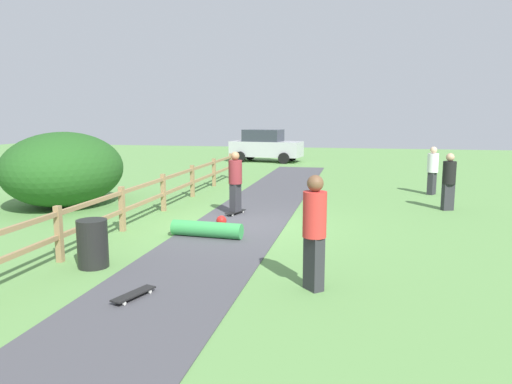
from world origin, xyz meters
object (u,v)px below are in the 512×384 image
(trash_bin, at_px, (93,244))
(skater_riding, at_px, (235,180))
(parked_car_silver, at_px, (265,146))
(bystander_black, at_px, (449,179))
(skater_fallen, at_px, (208,229))
(bush_large, at_px, (64,169))
(skateboard_loose, at_px, (134,294))
(bystander_white, at_px, (433,168))
(bystander_red, at_px, (314,227))

(trash_bin, distance_m, skater_riding, 5.41)
(skater_riding, height_order, parked_car_silver, parked_car_silver)
(bystander_black, xyz_separation_m, parked_car_silver, (-8.12, 13.73, 0.03))
(bystander_black, bearing_deg, skater_fallen, -142.72)
(skater_riding, distance_m, bystander_black, 6.31)
(trash_bin, bearing_deg, parked_car_silver, 91.98)
(bush_large, xyz_separation_m, bystander_black, (11.51, 1.72, -0.21))
(skater_riding, xyz_separation_m, bystander_black, (5.99, 1.98, -0.07))
(bush_large, relative_size, parked_car_silver, 0.94)
(skater_fallen, relative_size, skateboard_loose, 2.07)
(bystander_white, distance_m, bystander_black, 2.93)
(trash_bin, height_order, bystander_black, bystander_black)
(bush_large, xyz_separation_m, bystander_white, (11.45, 4.65, -0.21))
(skater_riding, xyz_separation_m, skateboard_loose, (0.05, -6.54, -0.92))
(trash_bin, relative_size, parked_car_silver, 0.21)
(skater_fallen, distance_m, parked_car_silver, 18.43)
(bystander_white, xyz_separation_m, bystander_red, (-3.22, -10.44, 0.11))
(bystander_white, bearing_deg, skater_riding, -140.41)
(bush_large, distance_m, skater_riding, 5.53)
(bystander_red, bearing_deg, bystander_white, 72.87)
(trash_bin, height_order, bystander_white, bystander_white)
(bush_large, relative_size, skater_fallen, 2.41)
(skateboard_loose, relative_size, bystander_white, 0.48)
(trash_bin, height_order, skater_riding, skater_riding)
(skater_riding, relative_size, skateboard_loose, 2.15)
(skateboard_loose, relative_size, bystander_black, 0.49)
(bystander_red, distance_m, parked_car_silver, 21.79)
(skateboard_loose, relative_size, parked_car_silver, 0.19)
(skater_fallen, bearing_deg, skateboard_loose, -89.29)
(skater_fallen, xyz_separation_m, bystander_white, (5.93, 7.49, 0.73))
(bush_large, height_order, trash_bin, bush_large)
(skater_riding, relative_size, skater_fallen, 1.04)
(skater_fallen, xyz_separation_m, parked_car_silver, (-2.13, 18.29, 0.76))
(skater_riding, height_order, bystander_black, skater_riding)
(trash_bin, bearing_deg, bystander_black, 44.09)
(skater_fallen, bearing_deg, bystander_black, 37.28)
(trash_bin, relative_size, skater_fallen, 0.53)
(bush_large, height_order, bystander_white, bush_large)
(skater_fallen, distance_m, bystander_white, 9.58)
(bystander_white, bearing_deg, bush_large, -157.91)
(bystander_red, bearing_deg, parked_car_silver, 102.84)
(skateboard_loose, xyz_separation_m, bystander_white, (5.88, 11.44, 0.85))
(skater_riding, height_order, bystander_red, bystander_red)
(skateboard_loose, height_order, bystander_red, bystander_red)
(bush_large, relative_size, bystander_red, 2.19)
(bystander_black, height_order, parked_car_silver, parked_car_silver)
(trash_bin, distance_m, bystander_black, 10.32)
(bush_large, xyz_separation_m, parked_car_silver, (3.39, 15.45, -0.19))
(skateboard_loose, xyz_separation_m, bystander_red, (2.67, 1.00, 0.96))
(bush_large, xyz_separation_m, skater_fallen, (5.52, -2.84, -0.95))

